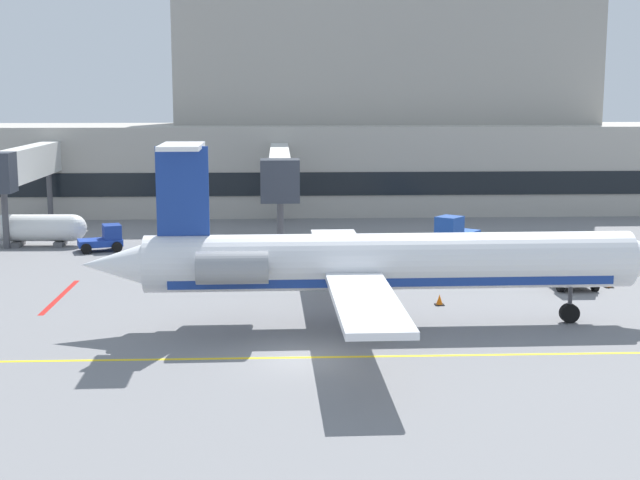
# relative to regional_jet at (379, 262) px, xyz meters

# --- Properties ---
(ground) EXTENTS (120.00, 120.00, 0.11)m
(ground) POSITION_rel_regional_jet_xyz_m (-3.63, -5.01, -3.02)
(ground) COLOR slate
(terminal_building) EXTENTS (64.42, 12.38, 19.93)m
(terminal_building) POSITION_rel_regional_jet_xyz_m (1.95, 41.66, 4.82)
(terminal_building) COLOR #ADA89E
(terminal_building) RESTS_ON ground
(jet_bridge_west) EXTENTS (2.40, 20.44, 6.47)m
(jet_bridge_west) POSITION_rel_regional_jet_xyz_m (-4.41, 24.02, 2.11)
(jet_bridge_west) COLOR silver
(jet_bridge_west) RESTS_ON ground
(jet_bridge_east) EXTENTS (2.40, 16.24, 6.66)m
(jet_bridge_east) POSITION_rel_regional_jet_xyz_m (-23.07, 26.17, 2.29)
(jet_bridge_east) COLOR silver
(jet_bridge_east) RESTS_ON ground
(regional_jet) EXTENTS (27.26, 22.38, 8.33)m
(regional_jet) POSITION_rel_regional_jet_xyz_m (0.00, 0.00, 0.00)
(regional_jet) COLOR white
(regional_jet) RESTS_ON ground
(baggage_tug) EXTENTS (3.22, 2.63, 1.76)m
(baggage_tug) POSITION_rel_regional_jet_xyz_m (-16.22, 20.23, -2.16)
(baggage_tug) COLOR #19389E
(baggage_tug) RESTS_ON ground
(pushback_tractor) EXTENTS (2.26, 3.65, 2.08)m
(pushback_tractor) POSITION_rel_regional_jet_xyz_m (11.45, 7.42, -2.02)
(pushback_tractor) COLOR silver
(pushback_tractor) RESTS_ON ground
(belt_loader) EXTENTS (3.85, 4.21, 2.15)m
(belt_loader) POSITION_rel_regional_jet_xyz_m (7.59, 20.96, -1.99)
(belt_loader) COLOR #1E4CB2
(belt_loader) RESTS_ON ground
(fuel_tank) EXTENTS (6.66, 2.00, 2.21)m
(fuel_tank) POSITION_rel_regional_jet_xyz_m (-21.13, 22.33, -1.72)
(fuel_tank) COLOR white
(fuel_tank) RESTS_ON ground
(safety_cone_alpha) EXTENTS (0.47, 0.47, 0.55)m
(safety_cone_alpha) POSITION_rel_regional_jet_xyz_m (-0.89, 3.63, -2.73)
(safety_cone_alpha) COLOR orange
(safety_cone_alpha) RESTS_ON ground
(safety_cone_bravo) EXTENTS (0.47, 0.47, 0.55)m
(safety_cone_bravo) POSITION_rel_regional_jet_xyz_m (6.10, 9.74, -2.73)
(safety_cone_bravo) COLOR orange
(safety_cone_bravo) RESTS_ON ground
(safety_cone_charlie) EXTENTS (0.47, 0.47, 0.55)m
(safety_cone_charlie) POSITION_rel_regional_jet_xyz_m (3.53, 3.83, -2.73)
(safety_cone_charlie) COLOR orange
(safety_cone_charlie) RESTS_ON ground
(safety_cone_delta) EXTENTS (0.47, 0.47, 0.55)m
(safety_cone_delta) POSITION_rel_regional_jet_xyz_m (13.52, 7.46, -2.73)
(safety_cone_delta) COLOR orange
(safety_cone_delta) RESTS_ON ground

